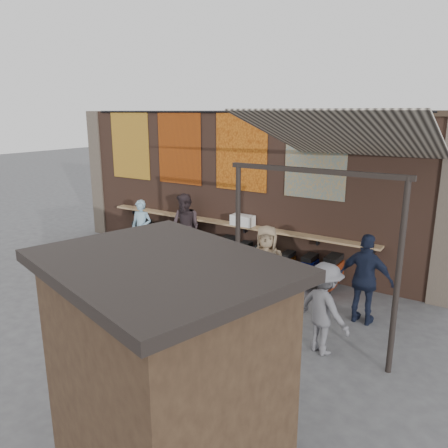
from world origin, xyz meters
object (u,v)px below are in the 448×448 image
scooter_stool_0 (140,235)px  scooter_stool_5 (224,252)px  scooter_stool_8 (286,267)px  scooter_stool_3 (187,246)px  scooter_stool_7 (263,260)px  diner_left (142,229)px  scooter_stool_10 (331,274)px  scooter_stool_9 (308,271)px  shopper_grey (324,309)px  shopper_tan (266,267)px  scooter_stool_1 (157,238)px  market_stall (165,379)px  shopper_navy (366,279)px  diner_right (186,227)px  shelf_box (243,220)px  scooter_stool_2 (172,241)px  scooter_stool_6 (242,258)px  scooter_stool_4 (207,250)px

scooter_stool_0 → scooter_stool_5: bearing=0.1°
scooter_stool_8 → scooter_stool_5: bearing=-179.1°
scooter_stool_8 → scooter_stool_3: bearing=-178.5°
scooter_stool_7 → diner_left: diner_left is taller
scooter_stool_8 → scooter_stool_10: scooter_stool_10 is taller
scooter_stool_9 → shopper_grey: size_ratio=0.48×
shopper_tan → scooter_stool_1: bearing=137.2°
shopper_tan → market_stall: 4.67m
market_stall → shopper_tan: bearing=119.9°
scooter_stool_3 → shopper_navy: shopper_navy is taller
shopper_navy → shopper_grey: 1.49m
scooter_stool_0 → scooter_stool_1: 0.64m
diner_right → market_stall: market_stall is taller
shelf_box → scooter_stool_2: shelf_box is taller
scooter_stool_7 → scooter_stool_0: bearing=-179.8°
scooter_stool_9 → shopper_navy: 2.08m
shelf_box → scooter_stool_6: bearing=-59.5°
scooter_stool_9 → scooter_stool_1: bearing=180.0°
scooter_stool_2 → diner_left: (-0.58, -0.61, 0.41)m
scooter_stool_5 → scooter_stool_7: bearing=0.3°
shelf_box → scooter_stool_10: bearing=-7.7°
scooter_stool_0 → diner_right: diner_right is taller
scooter_stool_1 → scooter_stool_3: 1.15m
scooter_stool_6 → scooter_stool_8: size_ratio=1.10×
shopper_grey → diner_right: bearing=-4.0°
scooter_stool_5 → diner_right: (-1.21, -0.07, 0.52)m
scooter_stool_2 → scooter_stool_5: scooter_stool_2 is taller
diner_right → shelf_box: bearing=16.1°
scooter_stool_6 → diner_left: 3.01m
scooter_stool_0 → diner_left: bearing=-43.0°
scooter_stool_4 → scooter_stool_10: scooter_stool_10 is taller
shopper_tan → scooter_stool_10: bearing=36.3°
shelf_box → scooter_stool_4: 1.33m
shelf_box → diner_left: 2.90m
scooter_stool_5 → scooter_stool_9: 2.35m
scooter_stool_2 → scooter_stool_8: 3.53m
scooter_stool_6 → scooter_stool_4: bearing=177.7°
scooter_stool_9 → scooter_stool_3: bearing=-178.9°
scooter_stool_9 → scooter_stool_0: bearing=-179.7°
shopper_grey → shopper_tan: (-1.66, 1.06, 0.08)m
scooter_stool_9 → shopper_grey: bearing=-62.8°
shelf_box → scooter_stool_9: shelf_box is taller
shelf_box → scooter_stool_9: bearing=-7.6°
scooter_stool_1 → diner_left: (0.01, -0.64, 0.41)m
scooter_stool_3 → diner_right: diner_right is taller
scooter_stool_9 → scooter_stool_10: size_ratio=0.86×
scooter_stool_5 → market_stall: bearing=-62.1°
scooter_stool_8 → shopper_tan: 1.70m
scooter_stool_6 → scooter_stool_8: scooter_stool_6 is taller
scooter_stool_9 → shopper_grey: shopper_grey is taller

